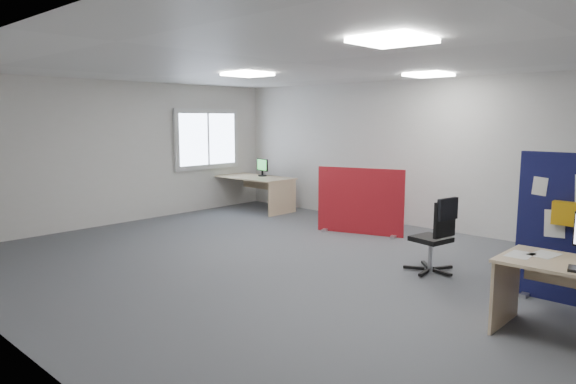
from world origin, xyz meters
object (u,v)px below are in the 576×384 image
Objects in this scene: second_desk at (256,184)px; monitor_second at (262,167)px; red_divider at (360,202)px; office_chair at (438,231)px.

monitor_second reaches higher than second_desk.
red_divider is 2.42m from office_chair.
red_divider is 3.13m from monitor_second.
second_desk is 4.23× the size of monitor_second.
monitor_second is (0.05, 0.16, 0.38)m from second_desk.
office_chair reaches higher than second_desk.
monitor_second reaches higher than office_chair.
monitor_second is (-3.05, 0.60, 0.38)m from red_divider.
monitor_second is at bearing 171.07° from office_chair.
red_divider reaches higher than monitor_second.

